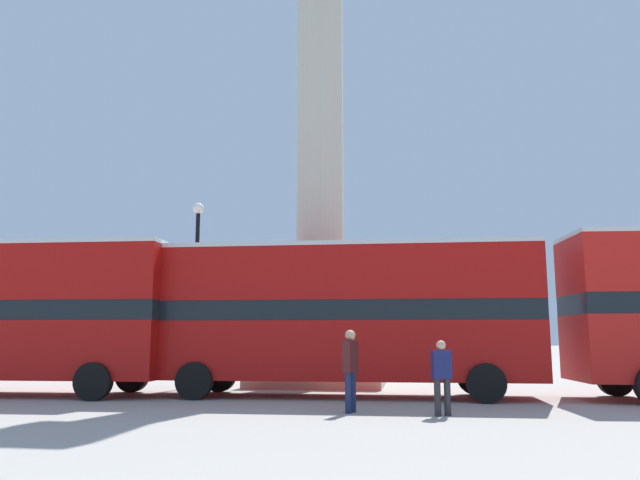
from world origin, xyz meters
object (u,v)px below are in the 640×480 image
object	(u,v)px
street_lamp	(196,290)
pedestrian_near_lamp	(350,365)
bus_a	(2,311)
bus_c	(340,312)
pedestrian_by_plinth	(442,374)
monument_column	(320,192)

from	to	relation	value
street_lamp	pedestrian_near_lamp	distance (m)	8.53
bus_a	street_lamp	distance (m)	5.81
bus_c	street_lamp	xyz separation A→B (m)	(-5.13, 2.33, 0.87)
pedestrian_by_plinth	bus_a	bearing A→B (deg)	146.81
monument_column	bus_a	bearing A→B (deg)	-149.16
monument_column	bus_c	size ratio (longest dim) A/B	1.68
monument_column	bus_c	world-z (taller)	monument_column
bus_c	street_lamp	distance (m)	5.70
monument_column	street_lamp	bearing A→B (deg)	-152.31
bus_c	pedestrian_by_plinth	size ratio (longest dim) A/B	6.91
bus_a	bus_c	size ratio (longest dim) A/B	0.93
bus_c	pedestrian_near_lamp	world-z (taller)	bus_c
monument_column	pedestrian_near_lamp	distance (m)	10.07
pedestrian_near_lamp	bus_c	bearing A→B (deg)	-151.51
bus_a	street_lamp	world-z (taller)	street_lamp
pedestrian_near_lamp	bus_a	bearing A→B (deg)	-86.18
monument_column	pedestrian_by_plinth	bearing A→B (deg)	-64.77
bus_c	street_lamp	size ratio (longest dim) A/B	1.77
street_lamp	pedestrian_near_lamp	xyz separation A→B (m)	(5.77, -5.89, -2.18)
pedestrian_near_lamp	pedestrian_by_plinth	bearing A→B (deg)	100.95
monument_column	pedestrian_by_plinth	distance (m)	10.91
pedestrian_by_plinth	monument_column	bearing A→B (deg)	95.43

